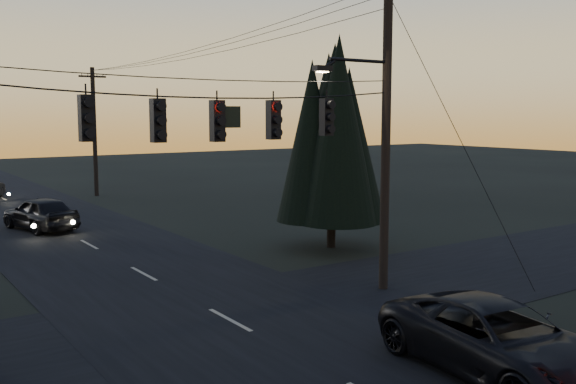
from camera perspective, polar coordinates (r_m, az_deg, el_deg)
main_road at (r=26.33m, az=-15.95°, el=-5.25°), size 8.00×120.00×0.02m
cross_road at (r=17.43m, az=-5.19°, el=-11.28°), size 60.00×7.00×0.02m
utility_pole_right at (r=20.56m, az=8.45°, el=-8.51°), size 5.00×0.30×10.00m
utility_pole_far_r at (r=44.91m, az=-16.64°, el=-0.32°), size 1.80×0.30×8.50m
span_signal_assembly at (r=16.44m, az=-6.13°, el=6.47°), size 11.50×0.44×1.49m
evergreen_right at (r=26.02m, az=3.93°, el=4.83°), size 4.39×4.39×7.81m
suv_near at (r=14.41m, az=18.19°, el=-12.40°), size 3.04×5.70×1.52m
sedan_oncoming_a at (r=32.37m, az=-21.16°, el=-1.80°), size 2.91×4.97×1.59m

